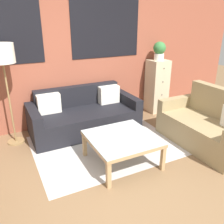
# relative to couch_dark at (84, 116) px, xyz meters

# --- Properties ---
(ground_plane) EXTENTS (16.00, 16.00, 0.00)m
(ground_plane) POSITION_rel_couch_dark_xyz_m (-0.27, -1.95, -0.28)
(ground_plane) COLOR brown
(wall_back_brick) EXTENTS (8.40, 0.09, 2.80)m
(wall_back_brick) POSITION_rel_couch_dark_xyz_m (-0.27, 0.49, 1.13)
(wall_back_brick) COLOR brown
(wall_back_brick) RESTS_ON ground_plane
(rug) EXTENTS (2.29, 1.76, 0.00)m
(rug) POSITION_rel_couch_dark_xyz_m (0.10, -0.71, -0.28)
(rug) COLOR #BCB7B2
(rug) RESTS_ON ground_plane
(couch_dark) EXTENTS (1.96, 0.88, 0.78)m
(couch_dark) POSITION_rel_couch_dark_xyz_m (0.00, 0.00, 0.00)
(couch_dark) COLOR black
(couch_dark) RESTS_ON ground_plane
(settee_vintage) EXTENTS (0.80, 1.52, 0.92)m
(settee_vintage) POSITION_rel_couch_dark_xyz_m (1.63, -1.42, 0.03)
(settee_vintage) COLOR #99845B
(settee_vintage) RESTS_ON ground_plane
(coffee_table) EXTENTS (0.91, 0.91, 0.42)m
(coffee_table) POSITION_rel_couch_dark_xyz_m (0.10, -1.27, 0.08)
(coffee_table) COLOR silver
(coffee_table) RESTS_ON ground_plane
(floor_lamp) EXTENTS (0.38, 0.38, 1.64)m
(floor_lamp) POSITION_rel_couch_dark_xyz_m (-1.22, 0.08, 1.14)
(floor_lamp) COLOR olive
(floor_lamp) RESTS_ON ground_plane
(drawer_cabinet) EXTENTS (0.40, 0.40, 1.14)m
(drawer_cabinet) POSITION_rel_couch_dark_xyz_m (1.80, 0.22, 0.29)
(drawer_cabinet) COLOR #C6B793
(drawer_cabinet) RESTS_ON ground_plane
(potted_plant) EXTENTS (0.26, 0.26, 0.38)m
(potted_plant) POSITION_rel_couch_dark_xyz_m (1.80, 0.22, 1.07)
(potted_plant) COLOR silver
(potted_plant) RESTS_ON drawer_cabinet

